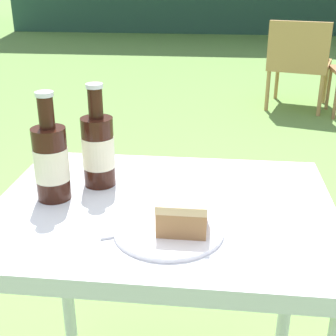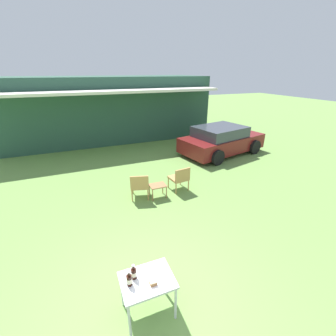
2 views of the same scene
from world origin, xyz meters
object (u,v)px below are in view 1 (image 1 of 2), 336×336
at_px(cake_on_plate, 176,221).
at_px(cola_bottle_near, 98,149).
at_px(patio_table, 163,236).
at_px(cola_bottle_far, 51,161).
at_px(wicker_chair_cushioned, 300,59).

xyz_separation_m(cake_on_plate, cola_bottle_near, (-0.21, 0.22, 0.07)).
xyz_separation_m(patio_table, cola_bottle_far, (-0.26, 0.01, 0.18)).
distance_m(patio_table, cola_bottle_far, 0.32).
relative_size(patio_table, cola_bottle_near, 3.06).
xyz_separation_m(patio_table, cola_bottle_near, (-0.17, 0.10, 0.18)).
bearing_deg(cake_on_plate, cola_bottle_far, 157.16).
relative_size(cola_bottle_near, cola_bottle_far, 1.00).
xyz_separation_m(wicker_chair_cushioned, cola_bottle_near, (-1.00, -3.36, 0.34)).
distance_m(cake_on_plate, cola_bottle_far, 0.33).
xyz_separation_m(wicker_chair_cushioned, patio_table, (-0.83, -3.45, 0.16)).
bearing_deg(wicker_chair_cushioned, patio_table, 92.30).
bearing_deg(cola_bottle_near, wicker_chair_cushioned, 73.37).
relative_size(wicker_chair_cushioned, cake_on_plate, 3.53).
height_order(cola_bottle_near, cola_bottle_far, same).
height_order(wicker_chair_cushioned, patio_table, wicker_chair_cushioned).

